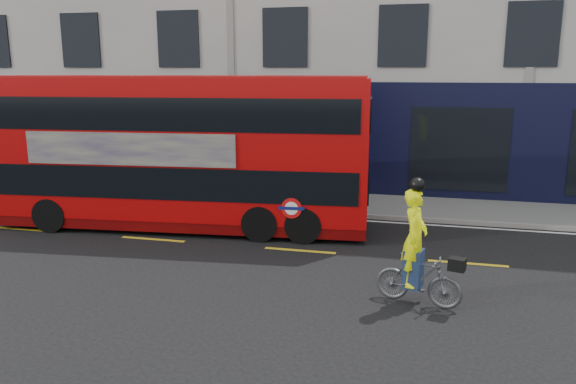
% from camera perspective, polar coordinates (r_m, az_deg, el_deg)
% --- Properties ---
extents(ground, '(120.00, 120.00, 0.00)m').
position_cam_1_polar(ground, '(14.13, -16.30, -6.38)').
color(ground, black).
rests_on(ground, ground).
extents(pavement, '(60.00, 3.00, 0.12)m').
position_cam_1_polar(pavement, '(19.78, -6.95, -0.48)').
color(pavement, slate).
rests_on(pavement, ground).
extents(kerb, '(60.00, 0.12, 0.13)m').
position_cam_1_polar(kerb, '(18.42, -8.59, -1.46)').
color(kerb, gray).
rests_on(kerb, ground).
extents(road_edge_line, '(58.00, 0.10, 0.01)m').
position_cam_1_polar(road_edge_line, '(18.17, -8.94, -1.87)').
color(road_edge_line, silver).
rests_on(road_edge_line, ground).
extents(lane_dashes, '(58.00, 0.12, 0.01)m').
position_cam_1_polar(lane_dashes, '(15.38, -13.53, -4.68)').
color(lane_dashes, yellow).
rests_on(lane_dashes, ground).
extents(bus, '(10.72, 3.34, 4.25)m').
position_cam_1_polar(bus, '(16.01, -10.80, 4.10)').
color(bus, '#A80607').
rests_on(bus, ground).
extents(cyclist, '(1.73, 0.87, 2.47)m').
position_cam_1_polar(cyclist, '(10.99, 12.97, -6.87)').
color(cyclist, '#4D4F52').
rests_on(cyclist, ground).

